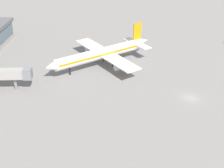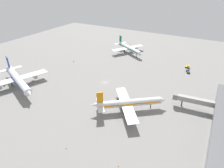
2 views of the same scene
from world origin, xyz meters
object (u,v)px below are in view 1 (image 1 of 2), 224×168
at_px(airplane_taxiing, 102,53).
at_px(safety_cone_far_side, 134,31).
at_px(safety_cone_near_gate, 69,29).
at_px(safety_cone_mid_apron, 83,32).

xyz_separation_m(airplane_taxiing, safety_cone_far_side, (-37.37, 11.39, -4.30)).
relative_size(safety_cone_near_gate, safety_cone_mid_apron, 1.00).
height_order(safety_cone_near_gate, safety_cone_far_side, same).
relative_size(safety_cone_near_gate, safety_cone_far_side, 1.00).
bearing_deg(airplane_taxiing, safety_cone_near_gate, -101.47).
bearing_deg(airplane_taxiing, safety_cone_far_side, -144.67).
distance_m(safety_cone_mid_apron, safety_cone_far_side, 23.48).
distance_m(safety_cone_near_gate, safety_cone_far_side, 30.41).
xyz_separation_m(safety_cone_near_gate, safety_cone_mid_apron, (4.36, 7.12, 0.00)).
height_order(safety_cone_mid_apron, safety_cone_far_side, same).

